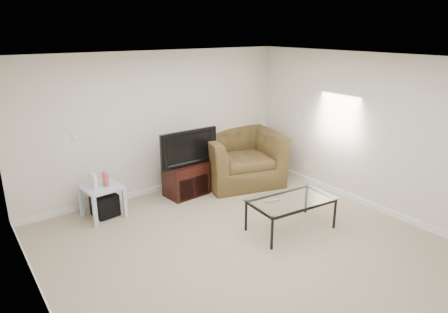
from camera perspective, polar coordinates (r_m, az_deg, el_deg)
floor at (r=5.57m, az=3.09°, el=-12.93°), size 5.00×5.00×0.00m
ceiling at (r=4.80m, az=3.60°, el=13.66°), size 5.00×5.00×0.00m
wall_back at (r=7.09m, az=-9.48°, el=4.60°), size 5.00×0.02×2.50m
wall_left at (r=4.07m, az=-25.49°, el=-7.12°), size 0.02×5.00×2.50m
wall_right at (r=6.84m, az=19.90°, el=3.28°), size 0.02×5.00×2.50m
plate_back at (r=6.60m, az=-20.36°, el=2.73°), size 0.12×0.02×0.12m
plate_right_switch at (r=7.82m, az=10.25°, el=5.80°), size 0.02×0.09×0.13m
plate_right_outlet at (r=7.87m, az=11.42°, el=-1.38°), size 0.02×0.08×0.12m
tv_stand at (r=7.11m, az=-5.47°, el=-3.25°), size 0.75×0.55×0.59m
dvd_player at (r=7.01m, az=-5.33°, el=-1.84°), size 0.40×0.29×0.05m
television at (r=6.89m, az=-5.47°, el=1.40°), size 1.01×0.22×0.63m
side_table at (r=6.57m, az=-16.89°, el=-6.15°), size 0.60×0.60×0.52m
subwoofer at (r=6.63m, az=-16.66°, el=-6.63°), size 0.40×0.40×0.35m
game_console at (r=6.36m, az=-18.18°, el=-3.36°), size 0.08×0.18×0.24m
game_case at (r=6.44m, az=-16.58°, el=-3.10°), size 0.06×0.15×0.21m
recliner at (r=7.58m, az=2.30°, el=0.97°), size 1.67×1.30×1.29m
coffee_table at (r=6.00m, az=9.51°, el=-8.12°), size 1.30×0.80×0.49m
remote at (r=5.76m, az=6.90°, el=-6.30°), size 0.20×0.11×0.02m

